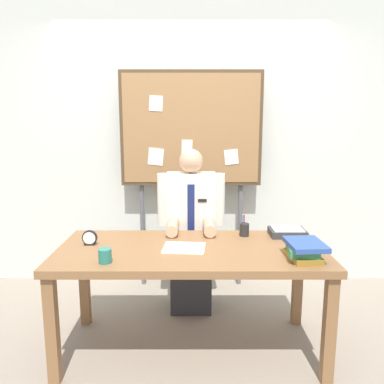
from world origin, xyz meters
TOP-DOWN VIEW (x-y plane):
  - ground_plane at (0.00, 0.00)m, footprint 12.00×12.00m
  - back_wall at (0.00, 1.29)m, footprint 6.40×0.08m
  - desk at (0.00, 0.00)m, footprint 1.80×0.84m
  - person at (0.00, 0.60)m, footprint 0.55×0.56m
  - bulletin_board at (-0.00, 1.09)m, footprint 1.30×0.09m
  - book_stack at (0.70, -0.22)m, footprint 0.23×0.29m
  - open_notebook at (-0.04, -0.02)m, footprint 0.30×0.25m
  - desk_clock at (-0.70, 0.06)m, footprint 0.10×0.04m
  - coffee_mug at (-0.52, -0.28)m, footprint 0.08×0.08m
  - pen_holder at (0.40, 0.27)m, footprint 0.07×0.07m
  - paper_tray at (0.72, 0.28)m, footprint 0.26×0.20m

SIDE VIEW (x-z plane):
  - ground_plane at x=0.00m, z-range 0.00..0.00m
  - person at x=0.00m, z-range -0.05..1.33m
  - desk at x=0.00m, z-range 0.29..1.04m
  - open_notebook at x=-0.04m, z-range 0.75..0.76m
  - paper_tray at x=0.72m, z-range 0.75..0.81m
  - coffee_mug at x=-0.52m, z-range 0.75..0.84m
  - desk_clock at x=-0.70m, z-range 0.75..0.85m
  - pen_holder at x=0.40m, z-range 0.72..0.88m
  - book_stack at x=0.70m, z-range 0.76..0.87m
  - back_wall at x=0.00m, z-range 0.00..2.70m
  - bulletin_board at x=0.00m, z-range 0.47..2.51m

